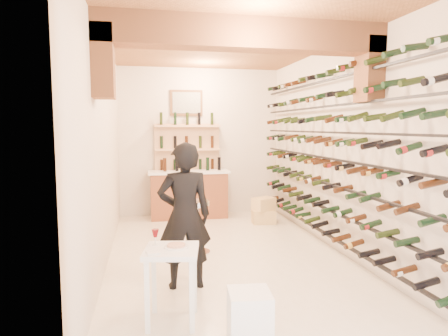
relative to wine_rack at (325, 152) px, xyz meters
name	(u,v)px	position (x,y,z in m)	size (l,w,h in m)	color
ground	(228,256)	(-1.53, 0.00, -1.55)	(6.00, 6.00, 0.00)	silver
room_shell	(232,104)	(-1.53, -0.26, 0.70)	(3.52, 6.02, 3.21)	beige
wine_rack	(325,152)	(0.00, 0.00, 0.00)	(0.32, 5.70, 2.56)	black
back_counter	(189,193)	(-1.83, 2.65, -1.02)	(1.70, 0.62, 1.29)	brown
back_shelving	(187,162)	(-1.83, 2.89, -0.38)	(1.40, 0.31, 2.73)	tan
tasting_table	(171,262)	(-2.49, -1.88, -0.93)	(0.60, 0.60, 0.91)	white
white_stool	(250,317)	(-1.83, -2.39, -1.31)	(0.37, 0.37, 0.47)	white
person	(185,216)	(-2.28, -1.03, -0.67)	(0.64, 0.42, 1.76)	black
chrome_barstool	(196,223)	(-1.98, 0.21, -1.07)	(0.42, 0.42, 0.82)	silver
crate_lower	(264,217)	(-0.41, 1.84, -1.41)	(0.45, 0.32, 0.27)	#D9B977
crate_upper	(264,204)	(-0.41, 1.84, -1.15)	(0.42, 0.29, 0.25)	#D9B977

